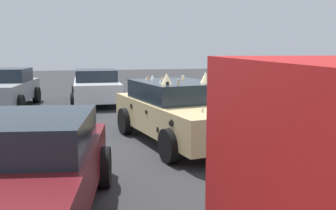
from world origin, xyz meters
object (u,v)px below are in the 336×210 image
(parked_sedan_behind_left, at_px, (21,172))
(parked_sedan_far_right, at_px, (4,89))
(art_car_decorated, at_px, (179,111))
(parked_sedan_row_back_center, at_px, (96,86))

(parked_sedan_behind_left, xyz_separation_m, parked_sedan_far_right, (10.21, 2.09, 0.03))
(art_car_decorated, relative_size, parked_sedan_behind_left, 1.06)
(parked_sedan_behind_left, xyz_separation_m, parked_sedan_row_back_center, (10.61, -1.26, -0.00))
(parked_sedan_far_right, bearing_deg, art_car_decorated, 44.03)
(art_car_decorated, distance_m, parked_sedan_behind_left, 4.76)
(art_car_decorated, bearing_deg, parked_sedan_behind_left, -50.38)
(art_car_decorated, relative_size, parked_sedan_row_back_center, 1.08)
(parked_sedan_row_back_center, bearing_deg, parked_sedan_behind_left, 172.70)
(art_car_decorated, xyz_separation_m, parked_sedan_far_right, (6.48, 5.05, -0.03))
(parked_sedan_far_right, bearing_deg, parked_sedan_behind_left, 17.67)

